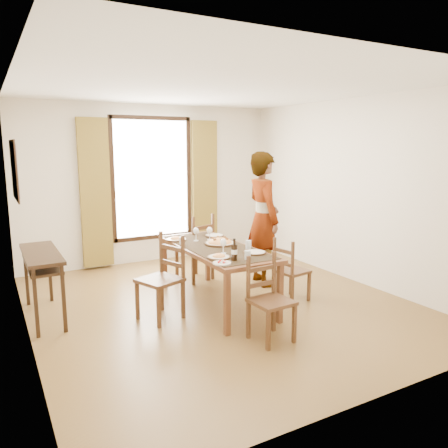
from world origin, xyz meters
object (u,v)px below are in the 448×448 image
dining_table (216,251)px  man (263,219)px  console_table (42,262)px  pasta_platter (220,241)px

dining_table → man: size_ratio=1.01×
console_table → man: size_ratio=0.62×
console_table → pasta_platter: bearing=-12.9°
pasta_platter → dining_table: bearing=-144.0°
man → dining_table: bearing=121.4°
dining_table → man: 1.12m
console_table → man: man is taller
console_table → man: (3.00, -0.14, 0.28)m
man → pasta_platter: (-0.90, -0.34, -0.16)m
man → console_table: bearing=96.1°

